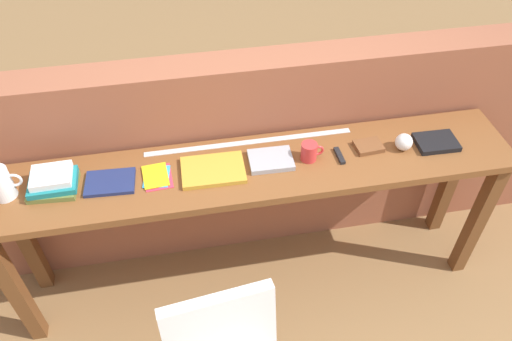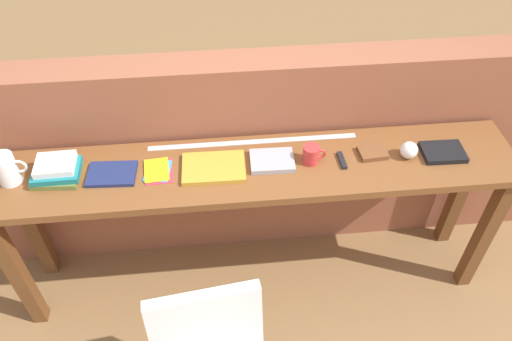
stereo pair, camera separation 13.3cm
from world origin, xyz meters
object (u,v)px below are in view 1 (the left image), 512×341
(book_open_centre, at_px, (213,170))
(leather_journal_brown, at_px, (369,146))
(pamphlet_pile_colourful, at_px, (157,176))
(mug, at_px, (310,152))
(magazine_cycling, at_px, (110,182))
(book_stack_leftmost, at_px, (53,182))
(book_repair_rightmost, at_px, (436,142))
(pitcher_white, at_px, (1,183))
(sports_ball_small, at_px, (404,142))
(multitool_folded, at_px, (339,156))

(book_open_centre, bearing_deg, leather_journal_brown, 3.21)
(pamphlet_pile_colourful, height_order, mug, mug)
(pamphlet_pile_colourful, bearing_deg, mug, -0.34)
(magazine_cycling, height_order, book_open_centre, book_open_centre)
(book_stack_leftmost, xyz_separation_m, book_repair_rightmost, (1.80, -0.03, -0.03))
(pamphlet_pile_colourful, bearing_deg, book_repair_rightmost, -0.66)
(book_open_centre, relative_size, book_repair_rightmost, 1.46)
(pitcher_white, xyz_separation_m, sports_ball_small, (1.83, -0.02, -0.04))
(pamphlet_pile_colourful, bearing_deg, pitcher_white, 179.71)
(sports_ball_small, bearing_deg, mug, 178.57)
(pamphlet_pile_colourful, distance_m, multitool_folded, 0.86)
(book_repair_rightmost, bearing_deg, mug, -179.63)
(pamphlet_pile_colourful, xyz_separation_m, sports_ball_small, (1.17, -0.02, 0.04))
(book_stack_leftmost, bearing_deg, multitool_folded, -1.27)
(book_stack_leftmost, height_order, sports_ball_small, book_stack_leftmost)
(pitcher_white, height_order, multitool_folded, pitcher_white)
(book_repair_rightmost, bearing_deg, sports_ball_small, -178.54)
(multitool_folded, bearing_deg, pamphlet_pile_colourful, 178.78)
(magazine_cycling, relative_size, mug, 1.98)
(pitcher_white, bearing_deg, book_repair_rightmost, -0.54)
(magazine_cycling, bearing_deg, book_repair_rightmost, 2.72)
(mug, bearing_deg, book_stack_leftmost, 179.26)
(pitcher_white, bearing_deg, multitool_folded, -0.82)
(book_open_centre, distance_m, multitool_folded, 0.60)
(pamphlet_pile_colourful, distance_m, book_repair_rightmost, 1.35)
(magazine_cycling, bearing_deg, multitool_folded, 2.39)
(book_stack_leftmost, bearing_deg, magazine_cycling, -3.64)
(pamphlet_pile_colourful, relative_size, multitool_folded, 1.58)
(book_stack_leftmost, height_order, book_repair_rightmost, book_stack_leftmost)
(leather_journal_brown, bearing_deg, mug, 179.73)
(pitcher_white, bearing_deg, mug, -0.32)
(pamphlet_pile_colourful, distance_m, book_open_centre, 0.26)
(pitcher_white, relative_size, leather_journal_brown, 1.41)
(mug, bearing_deg, magazine_cycling, -179.97)
(magazine_cycling, height_order, sports_ball_small, sports_ball_small)
(mug, xyz_separation_m, multitool_folded, (0.15, -0.01, -0.04))
(magazine_cycling, xyz_separation_m, sports_ball_small, (1.38, -0.01, 0.03))
(mug, bearing_deg, leather_journal_brown, 3.83)
(pitcher_white, height_order, book_stack_leftmost, pitcher_white)
(pitcher_white, relative_size, book_repair_rightmost, 0.93)
(pamphlet_pile_colourful, height_order, multitool_folded, multitool_folded)
(pitcher_white, xyz_separation_m, book_open_centre, (0.91, -0.01, -0.07))
(leather_journal_brown, distance_m, book_repair_rightmost, 0.33)
(pitcher_white, bearing_deg, sports_ball_small, -0.60)
(mug, bearing_deg, multitool_folded, -5.52)
(pitcher_white, relative_size, magazine_cycling, 0.84)
(pamphlet_pile_colourful, bearing_deg, multitool_folded, -1.22)
(sports_ball_small, bearing_deg, book_open_centre, 179.73)
(book_stack_leftmost, xyz_separation_m, multitool_folded, (1.31, -0.03, -0.03))
(mug, height_order, multitool_folded, mug)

